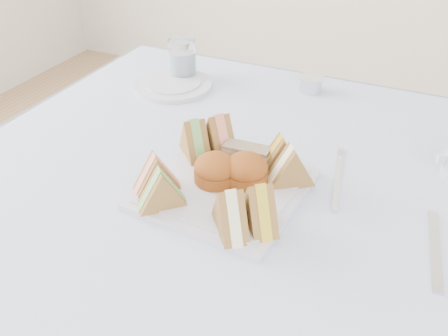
% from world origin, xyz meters
% --- Properties ---
extents(table, '(0.90, 0.90, 0.74)m').
position_xyz_m(table, '(0.00, 0.00, 0.37)').
color(table, brown).
rests_on(table, floor).
extents(tablecloth, '(1.02, 1.02, 0.01)m').
position_xyz_m(tablecloth, '(0.00, 0.00, 0.74)').
color(tablecloth, '#AFBFFB').
rests_on(tablecloth, table).
extents(serving_plate, '(0.28, 0.28, 0.01)m').
position_xyz_m(serving_plate, '(0.03, -0.06, 0.75)').
color(serving_plate, silver).
rests_on(serving_plate, tablecloth).
extents(sandwich_fl_a, '(0.08, 0.08, 0.07)m').
position_xyz_m(sandwich_fl_a, '(-0.07, -0.12, 0.79)').
color(sandwich_fl_a, olive).
rests_on(sandwich_fl_a, serving_plate).
extents(sandwich_fl_b, '(0.09, 0.08, 0.07)m').
position_xyz_m(sandwich_fl_b, '(-0.04, -0.16, 0.79)').
color(sandwich_fl_b, olive).
rests_on(sandwich_fl_b, serving_plate).
extents(sandwich_fr_a, '(0.09, 0.09, 0.08)m').
position_xyz_m(sandwich_fr_a, '(0.12, -0.13, 0.80)').
color(sandwich_fr_a, olive).
rests_on(sandwich_fr_a, serving_plate).
extents(sandwich_fr_b, '(0.09, 0.09, 0.08)m').
position_xyz_m(sandwich_fr_b, '(0.09, -0.16, 0.80)').
color(sandwich_fr_b, olive).
rests_on(sandwich_fr_b, serving_plate).
extents(sandwich_bl_a, '(0.09, 0.09, 0.08)m').
position_xyz_m(sandwich_bl_a, '(-0.06, 0.01, 0.80)').
color(sandwich_bl_a, olive).
rests_on(sandwich_bl_a, serving_plate).
extents(sandwich_bl_b, '(0.10, 0.09, 0.08)m').
position_xyz_m(sandwich_bl_b, '(-0.03, 0.04, 0.80)').
color(sandwich_bl_b, olive).
rests_on(sandwich_bl_b, serving_plate).
extents(sandwich_br_a, '(0.09, 0.08, 0.08)m').
position_xyz_m(sandwich_br_a, '(0.13, -0.01, 0.80)').
color(sandwich_br_a, olive).
rests_on(sandwich_br_a, serving_plate).
extents(sandwich_br_b, '(0.09, 0.07, 0.07)m').
position_xyz_m(sandwich_br_b, '(0.10, 0.03, 0.79)').
color(sandwich_br_b, olive).
rests_on(sandwich_br_b, serving_plate).
extents(scone_left, '(0.09, 0.09, 0.05)m').
position_xyz_m(scone_left, '(0.01, -0.06, 0.78)').
color(scone_left, '#963C0F').
rests_on(scone_left, serving_plate).
extents(scone_right, '(0.10, 0.10, 0.05)m').
position_xyz_m(scone_right, '(0.06, -0.04, 0.78)').
color(scone_right, '#963C0F').
rests_on(scone_right, serving_plate).
extents(pastry_slice, '(0.09, 0.04, 0.04)m').
position_xyz_m(pastry_slice, '(0.04, 0.02, 0.78)').
color(pastry_slice, tan).
rests_on(pastry_slice, serving_plate).
extents(side_plate, '(0.23, 0.23, 0.01)m').
position_xyz_m(side_plate, '(-0.27, 0.28, 0.75)').
color(side_plate, silver).
rests_on(side_plate, tablecloth).
extents(water_glass, '(0.09, 0.09, 0.10)m').
position_xyz_m(water_glass, '(-0.27, 0.34, 0.80)').
color(water_glass, white).
rests_on(water_glass, tablecloth).
extents(tea_strainer, '(0.06, 0.06, 0.03)m').
position_xyz_m(tea_strainer, '(0.05, 0.40, 0.76)').
color(tea_strainer, silver).
rests_on(tea_strainer, tablecloth).
extents(knife, '(0.04, 0.19, 0.00)m').
position_xyz_m(knife, '(0.38, -0.06, 0.75)').
color(knife, silver).
rests_on(knife, tablecloth).
extents(fork, '(0.04, 0.18, 0.00)m').
position_xyz_m(fork, '(0.21, 0.04, 0.75)').
color(fork, silver).
rests_on(fork, tablecloth).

